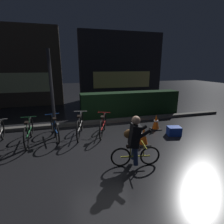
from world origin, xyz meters
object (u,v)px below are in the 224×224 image
parked_bike_center_left (55,128)px  cyclist (135,141)px  traffic_cone_near (144,136)px  blue_crate (174,131)px  traffic_cone_far (156,122)px  parked_bike_left_mid (29,132)px  parked_bike_center_right (80,125)px  parked_bike_right_mid (103,125)px  street_post (52,95)px

parked_bike_center_left → cyclist: (1.93, -2.19, 0.28)m
traffic_cone_near → blue_crate: size_ratio=1.27×
parked_bike_center_left → traffic_cone_far: parked_bike_center_left is taller
traffic_cone_far → blue_crate: bearing=-63.9°
parked_bike_left_mid → parked_bike_center_left: size_ratio=1.01×
cyclist → traffic_cone_far: bearing=59.5°
parked_bike_center_right → parked_bike_right_mid: (0.78, -0.09, -0.03)m
street_post → blue_crate: 4.24m
blue_crate → cyclist: 2.50m
parked_bike_left_mid → traffic_cone_far: (4.38, 0.01, -0.07)m
parked_bike_center_left → blue_crate: size_ratio=3.71×
traffic_cone_far → blue_crate: size_ratio=1.30×
traffic_cone_far → cyclist: size_ratio=0.46×
parked_bike_right_mid → blue_crate: bearing=-87.6°
parked_bike_right_mid → traffic_cone_near: 1.53m
parked_bike_center_right → blue_crate: 3.24m
parked_bike_left_mid → parked_bike_center_left: (0.75, 0.17, 0.00)m
parked_bike_left_mid → parked_bike_center_left: parked_bike_center_left is taller
traffic_cone_near → blue_crate: (1.33, 0.40, -0.12)m
parked_bike_left_mid → parked_bike_right_mid: parked_bike_left_mid is taller
street_post → traffic_cone_far: size_ratio=4.95×
parked_bike_center_right → blue_crate: parked_bike_center_right is taller
parked_bike_left_mid → traffic_cone_far: 4.38m
parked_bike_center_left → cyclist: bearing=-150.7°
parked_bike_center_right → blue_crate: (3.13, -0.83, -0.21)m
street_post → traffic_cone_near: (2.62, -1.30, -1.15)m
traffic_cone_near → cyclist: (-0.70, -0.96, 0.36)m
parked_bike_center_left → traffic_cone_near: (2.63, -1.23, -0.08)m
parked_bike_center_right → blue_crate: size_ratio=3.85×
blue_crate → cyclist: cyclist is taller
parked_bike_center_right → traffic_cone_far: bearing=-82.0°
parked_bike_left_mid → traffic_cone_far: parked_bike_left_mid is taller
parked_bike_left_mid → traffic_cone_near: parked_bike_left_mid is taller
traffic_cone_near → blue_crate: 1.40m
traffic_cone_near → parked_bike_center_right: bearing=145.5°
traffic_cone_far → parked_bike_right_mid: bearing=178.0°
parked_bike_center_left → cyclist: size_ratio=1.31×
blue_crate → street_post: bearing=167.2°
parked_bike_left_mid → street_post: bearing=-75.1°
traffic_cone_far → parked_bike_center_left: bearing=177.5°
parked_bike_center_right → traffic_cone_near: size_ratio=3.02×
street_post → cyclist: 3.07m
parked_bike_center_left → traffic_cone_near: bearing=-127.0°
traffic_cone_near → traffic_cone_far: bearing=46.9°
street_post → parked_bike_left_mid: street_post is taller
parked_bike_right_mid → traffic_cone_far: 2.02m
cyclist → traffic_cone_near: bearing=63.3°
traffic_cone_near → parked_bike_right_mid: bearing=131.5°
parked_bike_right_mid → cyclist: size_ratio=1.20×
parked_bike_right_mid → traffic_cone_far: bearing=-72.1°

